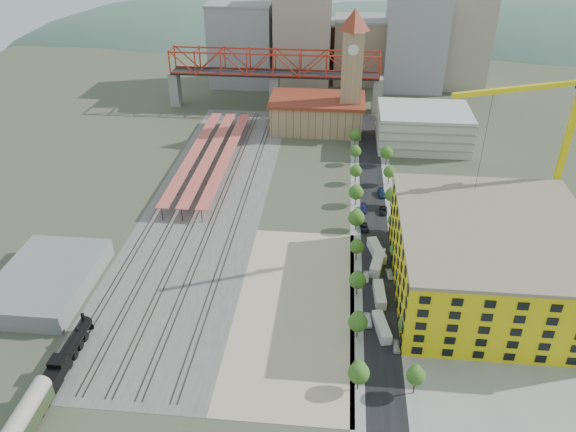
# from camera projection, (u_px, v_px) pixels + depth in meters

# --- Properties ---
(ground) EXTENTS (400.00, 400.00, 0.00)m
(ground) POSITION_uv_depth(u_px,v_px,m) (319.00, 237.00, 160.02)
(ground) COLOR #474C38
(ground) RESTS_ON ground
(ballast_strip) EXTENTS (36.00, 165.00, 0.06)m
(ballast_strip) POSITION_uv_depth(u_px,v_px,m) (208.00, 201.00, 177.97)
(ballast_strip) COLOR #605E59
(ballast_strip) RESTS_ON ground
(dirt_lot) EXTENTS (28.00, 67.00, 0.06)m
(dirt_lot) POSITION_uv_depth(u_px,v_px,m) (295.00, 308.00, 133.40)
(dirt_lot) COLOR tan
(dirt_lot) RESTS_ON ground
(street_asphalt) EXTENTS (12.00, 170.00, 0.06)m
(street_asphalt) POSITION_uv_depth(u_px,v_px,m) (373.00, 213.00, 171.50)
(street_asphalt) COLOR black
(street_asphalt) RESTS_ON ground
(sidewalk_west) EXTENTS (3.00, 170.00, 0.04)m
(sidewalk_west) POSITION_uv_depth(u_px,v_px,m) (355.00, 213.00, 171.96)
(sidewalk_west) COLOR gray
(sidewalk_west) RESTS_ON ground
(sidewalk_east) EXTENTS (3.00, 170.00, 0.04)m
(sidewalk_east) POSITION_uv_depth(u_px,v_px,m) (392.00, 214.00, 171.04)
(sidewalk_east) COLOR gray
(sidewalk_east) RESTS_ON ground
(construction_pad) EXTENTS (50.00, 90.00, 0.06)m
(construction_pad) POSITION_uv_depth(u_px,v_px,m) (496.00, 290.00, 139.14)
(construction_pad) COLOR gray
(construction_pad) RESTS_ON ground
(rail_tracks) EXTENTS (26.56, 160.00, 0.18)m
(rail_tracks) POSITION_uv_depth(u_px,v_px,m) (203.00, 201.00, 178.06)
(rail_tracks) COLOR #382B23
(rail_tracks) RESTS_ON ground
(platform_canopies) EXTENTS (16.00, 80.00, 4.12)m
(platform_canopies) POSITION_uv_depth(u_px,v_px,m) (211.00, 154.00, 199.88)
(platform_canopies) COLOR #DB6454
(platform_canopies) RESTS_ON ground
(station_hall) EXTENTS (38.00, 24.00, 13.10)m
(station_hall) POSITION_uv_depth(u_px,v_px,m) (317.00, 113.00, 227.15)
(station_hall) COLOR tan
(station_hall) RESTS_ON ground
(clock_tower) EXTENTS (12.00, 12.00, 52.00)m
(clock_tower) POSITION_uv_depth(u_px,v_px,m) (352.00, 61.00, 213.09)
(clock_tower) COLOR tan
(clock_tower) RESTS_ON ground
(parking_garage) EXTENTS (34.00, 26.00, 14.00)m
(parking_garage) POSITION_uv_depth(u_px,v_px,m) (423.00, 127.00, 213.30)
(parking_garage) COLOR silver
(parking_garage) RESTS_ON ground
(truss_bridge) EXTENTS (94.00, 9.60, 25.60)m
(truss_bridge) POSITION_uv_depth(u_px,v_px,m) (274.00, 66.00, 242.26)
(truss_bridge) COLOR gray
(truss_bridge) RESTS_ON ground
(construction_building) EXTENTS (44.60, 50.60, 18.80)m
(construction_building) POSITION_uv_depth(u_px,v_px,m) (490.00, 259.00, 134.60)
(construction_building) COLOR yellow
(construction_building) RESTS_ON ground
(warehouse) EXTENTS (22.00, 32.00, 5.00)m
(warehouse) POSITION_uv_depth(u_px,v_px,m) (46.00, 280.00, 138.59)
(warehouse) COLOR gray
(warehouse) RESTS_ON ground
(street_trees) EXTENTS (15.40, 124.40, 8.00)m
(street_trees) POSITION_uv_depth(u_px,v_px,m) (375.00, 231.00, 162.96)
(street_trees) COLOR #2C641E
(street_trees) RESTS_ON ground
(skyline) EXTENTS (133.00, 46.00, 60.00)m
(skyline) POSITION_uv_depth(u_px,v_px,m) (350.00, 38.00, 269.44)
(skyline) COLOR #9EA0A3
(skyline) RESTS_ON ground
(distant_hills) EXTENTS (647.00, 264.00, 227.00)m
(distant_hills) POSITION_uv_depth(u_px,v_px,m) (394.00, 142.00, 419.28)
(distant_hills) COLOR #4C6B59
(distant_hills) RESTS_ON ground
(locomotive) EXTENTS (3.10, 23.92, 5.98)m
(locomotive) POSITION_uv_depth(u_px,v_px,m) (67.00, 355.00, 117.12)
(locomotive) COLOR black
(locomotive) RESTS_ON ground
(coach) EXTENTS (3.43, 19.93, 6.26)m
(coach) POSITION_uv_depth(u_px,v_px,m) (19.00, 429.00, 99.96)
(coach) COLOR #26331C
(coach) RESTS_ON ground
(tower_crane) EXTENTS (46.23, 20.50, 52.66)m
(tower_crane) POSITION_uv_depth(u_px,v_px,m) (559.00, 131.00, 143.36)
(tower_crane) COLOR #FFED10
(tower_crane) RESTS_ON ground
(site_trailer_a) EXTENTS (4.23, 9.40, 2.49)m
(site_trailer_a) POSITION_uv_depth(u_px,v_px,m) (382.00, 327.00, 125.82)
(site_trailer_a) COLOR silver
(site_trailer_a) RESTS_ON ground
(site_trailer_b) EXTENTS (2.98, 9.35, 2.52)m
(site_trailer_b) POSITION_uv_depth(u_px,v_px,m) (379.00, 295.00, 135.81)
(site_trailer_b) COLOR silver
(site_trailer_b) RESTS_ON ground
(site_trailer_c) EXTENTS (4.60, 10.63, 2.82)m
(site_trailer_c) POSITION_uv_depth(u_px,v_px,m) (377.00, 263.00, 146.88)
(site_trailer_c) COLOR silver
(site_trailer_c) RESTS_ON ground
(site_trailer_d) EXTENTS (5.01, 10.21, 2.70)m
(site_trailer_d) POSITION_uv_depth(u_px,v_px,m) (377.00, 251.00, 151.86)
(site_trailer_d) COLOR silver
(site_trailer_d) RESTS_ON ground
(car_0) EXTENTS (2.21, 4.82, 1.60)m
(car_0) POSITION_uv_depth(u_px,v_px,m) (368.00, 320.00, 128.54)
(car_0) COLOR white
(car_0) RESTS_ON ground
(car_1) EXTENTS (1.74, 4.31, 1.39)m
(car_1) POSITION_uv_depth(u_px,v_px,m) (366.00, 277.00, 142.87)
(car_1) COLOR #A7A8AD
(car_1) RESTS_ON ground
(car_2) EXTENTS (2.88, 5.14, 1.36)m
(car_2) POSITION_uv_depth(u_px,v_px,m) (364.00, 228.00, 163.25)
(car_2) COLOR black
(car_2) RESTS_ON ground
(car_3) EXTENTS (2.17, 5.12, 1.47)m
(car_3) POSITION_uv_depth(u_px,v_px,m) (364.00, 209.00, 172.66)
(car_3) COLOR navy
(car_3) RESTS_ON ground
(car_4) EXTENTS (1.62, 4.01, 1.37)m
(car_4) POSITION_uv_depth(u_px,v_px,m) (396.00, 346.00, 121.42)
(car_4) COLOR #BDBDBD
(car_4) RESTS_ON ground
(car_5) EXTENTS (1.94, 4.21, 1.34)m
(car_5) POSITION_uv_depth(u_px,v_px,m) (389.00, 274.00, 143.81)
(car_5) COLOR #99989E
(car_5) RESTS_ON ground
(car_6) EXTENTS (2.33, 5.04, 1.40)m
(car_6) POSITION_uv_depth(u_px,v_px,m) (383.00, 211.00, 171.69)
(car_6) COLOR black
(car_6) RESTS_ON ground
(car_7) EXTENTS (2.91, 5.72, 1.59)m
(car_7) POSITION_uv_depth(u_px,v_px,m) (382.00, 193.00, 181.03)
(car_7) COLOR navy
(car_7) RESTS_ON ground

